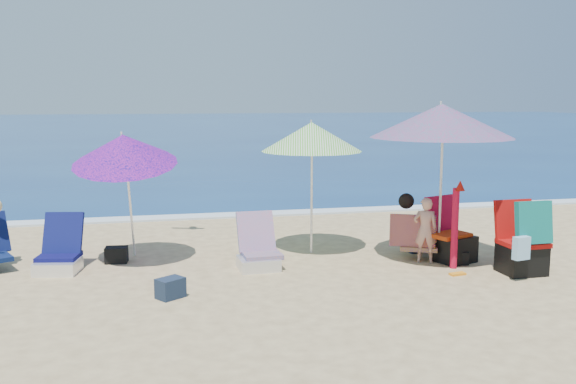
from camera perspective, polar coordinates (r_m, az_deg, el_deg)
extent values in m
plane|color=#D8BC84|center=(8.23, 3.58, -8.55)|extent=(120.00, 120.00, 0.00)
cube|color=navy|center=(52.66, -10.11, 5.79)|extent=(120.00, 80.00, 0.12)
cube|color=white|center=(13.07, -2.60, -2.01)|extent=(120.00, 0.50, 0.04)
cylinder|color=silver|center=(9.47, 13.64, 0.23)|extent=(0.04, 0.04, 2.17)
cone|color=#DB1D70|center=(9.37, 13.73, 6.28)|extent=(2.10, 2.10, 0.49)
cylinder|color=white|center=(9.36, 13.66, 7.61)|extent=(0.03, 0.03, 0.13)
cylinder|color=white|center=(9.77, 2.15, -0.09)|extent=(0.04, 0.04, 1.90)
cone|color=green|center=(9.72, 2.15, 5.01)|extent=(1.88, 1.88, 0.45)
cylinder|color=silver|center=(9.76, 2.11, 6.20)|extent=(0.04, 0.04, 0.12)
cylinder|color=white|center=(9.60, -14.10, -1.00)|extent=(0.11, 0.45, 1.69)
cone|color=#C71CA8|center=(9.32, -14.62, 3.77)|extent=(1.74, 1.79, 0.78)
cylinder|color=white|center=(9.30, -14.81, 4.94)|extent=(0.04, 0.06, 0.12)
cylinder|color=red|center=(9.25, 14.86, -3.21)|extent=(0.12, 0.12, 1.16)
cone|color=#B5160C|center=(9.08, 15.31, 0.57)|extent=(0.16, 0.16, 0.14)
cube|color=#0C0D47|center=(9.48, -20.03, -5.53)|extent=(0.62, 0.57, 0.07)
cube|color=#0E134F|center=(9.62, -19.67, -3.52)|extent=(0.59, 0.41, 0.58)
cube|color=white|center=(9.39, -20.11, -6.36)|extent=(0.65, 0.59, 0.17)
cube|color=#CD6B48|center=(9.04, -2.38, -5.71)|extent=(0.56, 0.50, 0.06)
cube|color=#F2556C|center=(9.21, -2.93, -3.58)|extent=(0.55, 0.34, 0.57)
cube|color=silver|center=(9.01, -2.70, -6.46)|extent=(0.58, 0.52, 0.17)
cube|color=#AB320C|center=(9.63, 14.25, -3.75)|extent=(0.68, 0.65, 0.06)
cube|color=maroon|center=(9.75, 13.60, -1.93)|extent=(0.57, 0.33, 0.55)
cube|color=black|center=(9.71, 14.79, -4.97)|extent=(0.66, 0.62, 0.39)
cube|color=#AD0F0C|center=(9.29, 20.50, -4.36)|extent=(0.59, 0.53, 0.06)
cube|color=#B20F0C|center=(9.43, 19.73, -2.36)|extent=(0.58, 0.18, 0.57)
cube|color=black|center=(9.34, 20.38, -5.71)|extent=(0.56, 0.50, 0.41)
cube|color=#0B8B74|center=(9.04, 21.35, -2.58)|extent=(0.51, 0.19, 0.58)
cube|color=#95CBEF|center=(8.85, 20.36, -4.78)|extent=(0.24, 0.14, 0.31)
imported|color=tan|center=(9.50, 12.31, -3.39)|extent=(0.42, 0.36, 0.97)
cube|color=#370F6D|center=(9.72, 11.75, -4.85)|extent=(0.69, 0.66, 0.06)
cube|color=#4D1075|center=(9.58, 11.21, -3.44)|extent=(0.71, 0.49, 0.49)
sphere|color=black|center=(9.70, 10.65, -0.81)|extent=(0.24, 0.24, 0.24)
cube|color=#1C293E|center=(7.88, -10.60, -8.54)|extent=(0.39, 0.37, 0.25)
cube|color=black|center=(9.68, -15.26, -5.50)|extent=(0.34, 0.26, 0.23)
cube|color=#162131|center=(10.24, 11.71, -4.42)|extent=(0.43, 0.34, 0.30)
cube|color=black|center=(9.59, 15.24, -5.77)|extent=(0.28, 0.23, 0.19)
cube|color=orange|center=(9.04, 15.09, -7.17)|extent=(0.24, 0.14, 0.03)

